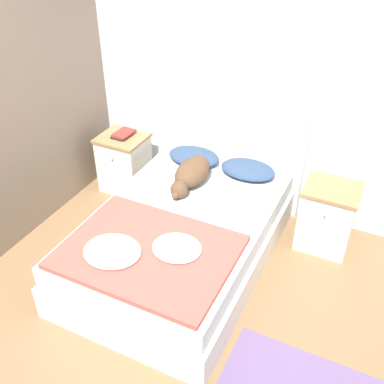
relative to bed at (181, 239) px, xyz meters
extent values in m
plane|color=brown|center=(-0.02, -1.00, -0.24)|extent=(16.00, 16.00, 0.00)
cube|color=silver|center=(-0.02, 1.13, 1.03)|extent=(9.00, 0.06, 2.55)
cube|color=gray|center=(-1.48, 0.05, 1.03)|extent=(0.06, 3.10, 2.55)
cube|color=silver|center=(0.00, 0.00, -0.09)|extent=(1.38, 2.07, 0.30)
cube|color=silver|center=(0.00, 0.00, 0.15)|extent=(1.32, 2.01, 0.19)
cube|color=silver|center=(0.00, 1.06, 0.28)|extent=(1.46, 0.04, 1.05)
cylinder|color=silver|center=(0.00, 1.06, 0.81)|extent=(1.46, 0.06, 0.06)
cube|color=silver|center=(-1.05, 0.76, 0.05)|extent=(0.44, 0.40, 0.58)
cube|color=#937047|center=(-1.05, 0.76, 0.36)|extent=(0.47, 0.42, 0.03)
sphere|color=#937047|center=(-1.05, 0.55, 0.21)|extent=(0.02, 0.02, 0.02)
cube|color=silver|center=(1.05, 0.76, 0.05)|extent=(0.44, 0.40, 0.58)
cube|color=#937047|center=(1.05, 0.76, 0.36)|extent=(0.47, 0.42, 0.03)
sphere|color=#937047|center=(1.05, 0.55, 0.21)|extent=(0.02, 0.02, 0.02)
ellipsoid|color=navy|center=(-0.28, 0.82, 0.31)|extent=(0.51, 0.34, 0.11)
ellipsoid|color=navy|center=(0.28, 0.82, 0.31)|extent=(0.51, 0.34, 0.11)
cube|color=#BC4C42|center=(0.00, -0.52, 0.27)|extent=(1.23, 0.94, 0.04)
ellipsoid|color=silver|center=(-0.21, -0.66, 0.31)|extent=(0.43, 0.38, 0.04)
ellipsoid|color=silver|center=(0.18, -0.42, 0.31)|extent=(0.37, 0.33, 0.03)
ellipsoid|color=brown|center=(-0.13, 0.49, 0.36)|extent=(0.27, 0.46, 0.21)
sphere|color=brown|center=(-0.13, 0.23, 0.32)|extent=(0.15, 0.15, 0.15)
ellipsoid|color=brown|center=(-0.13, 0.16, 0.31)|extent=(0.07, 0.08, 0.06)
cone|color=brown|center=(-0.17, 0.24, 0.38)|extent=(0.05, 0.05, 0.05)
cone|color=brown|center=(-0.09, 0.24, 0.38)|extent=(0.05, 0.05, 0.05)
ellipsoid|color=brown|center=(-0.09, 0.69, 0.30)|extent=(0.15, 0.21, 0.08)
cube|color=#232328|center=(-1.06, 0.76, 0.38)|extent=(0.15, 0.20, 0.02)
cube|color=#AD2D28|center=(-1.04, 0.78, 0.40)|extent=(0.17, 0.23, 0.02)
camera|label=1|loc=(1.35, -2.57, 2.48)|focal=42.00mm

